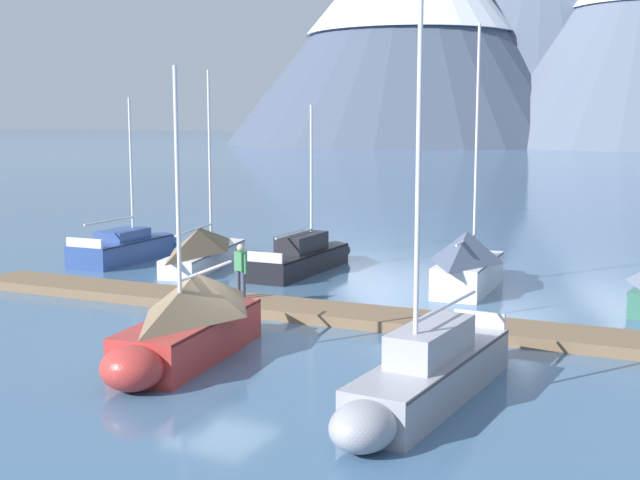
% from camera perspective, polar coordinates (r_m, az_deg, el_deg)
% --- Properties ---
extents(ground_plane, '(700.00, 700.00, 0.00)m').
position_cam_1_polar(ground_plane, '(22.41, -6.78, -7.02)').
color(ground_plane, '#426689').
extents(mountain_west_summit, '(88.54, 88.54, 55.46)m').
position_cam_1_polar(mountain_west_summit, '(209.71, 6.13, 14.53)').
color(mountain_west_summit, '#424C60').
rests_on(mountain_west_summit, ground).
extents(mountain_central_massif, '(87.03, 87.03, 62.58)m').
position_cam_1_polar(mountain_central_massif, '(225.71, 14.58, 14.56)').
color(mountain_central_massif, '#4C566B').
rests_on(mountain_central_massif, ground).
extents(dock, '(23.56, 2.56, 0.30)m').
position_cam_1_polar(dock, '(25.72, -1.96, -4.66)').
color(dock, brown).
rests_on(dock, ground).
extents(sailboat_nearest_berth, '(2.05, 6.13, 6.71)m').
position_cam_1_polar(sailboat_nearest_berth, '(36.45, -12.61, -0.42)').
color(sailboat_nearest_berth, navy).
rests_on(sailboat_nearest_berth, ground).
extents(sailboat_second_berth, '(2.90, 7.21, 7.75)m').
position_cam_1_polar(sailboat_second_berth, '(34.07, -7.74, -0.48)').
color(sailboat_second_berth, white).
rests_on(sailboat_second_berth, ground).
extents(sailboat_mid_dock_port, '(1.64, 6.85, 6.38)m').
position_cam_1_polar(sailboat_mid_dock_port, '(33.00, -0.96, -1.09)').
color(sailboat_mid_dock_port, black).
rests_on(sailboat_mid_dock_port, ground).
extents(sailboat_mid_dock_starboard, '(2.44, 6.08, 7.04)m').
position_cam_1_polar(sailboat_mid_dock_starboard, '(21.01, -8.82, -5.32)').
color(sailboat_mid_dock_starboard, '#B2332D').
rests_on(sailboat_mid_dock_starboard, ground).
extents(sailboat_far_berth, '(2.05, 5.89, 9.03)m').
position_cam_1_polar(sailboat_far_berth, '(29.81, 10.02, -1.39)').
color(sailboat_far_berth, silver).
rests_on(sailboat_far_berth, ground).
extents(sailboat_outer_slip, '(1.76, 7.06, 8.41)m').
position_cam_1_polar(sailboat_outer_slip, '(17.71, 7.05, -8.95)').
color(sailboat_outer_slip, '#93939E').
rests_on(sailboat_outer_slip, ground).
extents(person_on_dock, '(0.55, 0.35, 1.69)m').
position_cam_1_polar(person_on_dock, '(26.55, -5.34, -1.83)').
color(person_on_dock, '#384256').
rests_on(person_on_dock, dock).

